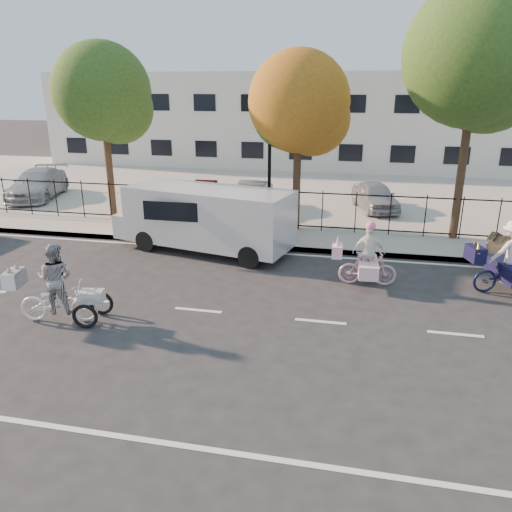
% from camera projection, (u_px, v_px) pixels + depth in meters
% --- Properties ---
extents(ground, '(120.00, 120.00, 0.00)m').
position_uv_depth(ground, '(198.00, 310.00, 12.28)').
color(ground, '#333334').
extents(road_markings, '(60.00, 9.52, 0.01)m').
position_uv_depth(road_markings, '(198.00, 310.00, 12.27)').
color(road_markings, silver).
rests_on(road_markings, ground).
extents(curb, '(60.00, 0.10, 0.15)m').
position_uv_depth(curb, '(245.00, 246.00, 16.92)').
color(curb, '#A8A399').
rests_on(curb, ground).
extents(sidewalk, '(60.00, 2.20, 0.15)m').
position_uv_depth(sidewalk, '(252.00, 237.00, 17.89)').
color(sidewalk, '#A8A399').
rests_on(sidewalk, ground).
extents(parking_lot, '(60.00, 15.60, 0.15)m').
position_uv_depth(parking_lot, '(288.00, 189.00, 26.12)').
color(parking_lot, '#A8A399').
rests_on(parking_lot, ground).
extents(iron_fence, '(58.00, 0.06, 1.50)m').
position_uv_depth(iron_fence, '(258.00, 208.00, 18.64)').
color(iron_fence, black).
rests_on(iron_fence, sidewalk).
extents(building, '(34.00, 10.00, 6.00)m').
position_uv_depth(building, '(310.00, 119.00, 34.41)').
color(building, silver).
rests_on(building, ground).
extents(lamppost, '(0.36, 0.36, 4.33)m').
position_uv_depth(lamppost, '(270.00, 149.00, 17.45)').
color(lamppost, black).
rests_on(lamppost, sidewalk).
extents(street_sign, '(0.85, 0.06, 1.80)m').
position_uv_depth(street_sign, '(207.00, 194.00, 18.46)').
color(street_sign, black).
rests_on(street_sign, sidewalk).
extents(zebra_trike, '(2.23, 1.09, 1.90)m').
position_uv_depth(zebra_trike, '(58.00, 292.00, 11.51)').
color(zebra_trike, white).
rests_on(zebra_trike, ground).
extents(unicorn_bike, '(1.81, 1.26, 1.82)m').
position_uv_depth(unicorn_bike, '(367.00, 262.00, 13.65)').
color(unicorn_bike, '#DEA9B7').
rests_on(unicorn_bike, ground).
extents(bull_bike, '(2.18, 1.53, 1.97)m').
position_uv_depth(bull_bike, '(509.00, 264.00, 13.15)').
color(bull_bike, '#0F1734').
rests_on(bull_bike, ground).
extents(white_van, '(6.29, 3.18, 2.11)m').
position_uv_depth(white_van, '(206.00, 217.00, 16.29)').
color(white_van, silver).
rests_on(white_van, ground).
extents(pedestrian, '(0.65, 0.44, 1.76)m').
position_uv_depth(pedestrian, '(167.00, 202.00, 18.90)').
color(pedestrian, black).
rests_on(pedestrian, sidewalk).
extents(lot_car_a, '(2.92, 4.86, 1.32)m').
position_uv_depth(lot_car_a, '(38.00, 184.00, 23.56)').
color(lot_car_a, '#A7AAAF').
rests_on(lot_car_a, parking_lot).
extents(lot_car_c, '(1.26, 3.60, 1.18)m').
position_uv_depth(lot_car_c, '(251.00, 197.00, 21.21)').
color(lot_car_c, '#4B4D53').
rests_on(lot_car_c, parking_lot).
extents(lot_car_d, '(2.31, 3.72, 1.18)m').
position_uv_depth(lot_car_d, '(375.00, 196.00, 21.34)').
color(lot_car_d, '#98999F').
rests_on(lot_car_d, parking_lot).
extents(tree_west, '(3.76, 3.76, 6.89)m').
position_uv_depth(tree_west, '(107.00, 97.00, 19.23)').
color(tree_west, '#442D1D').
rests_on(tree_west, ground).
extents(tree_mid, '(3.56, 3.53, 6.48)m').
position_uv_depth(tree_mid, '(303.00, 107.00, 17.29)').
color(tree_mid, '#442D1D').
rests_on(tree_mid, ground).
extents(tree_east, '(4.63, 4.63, 8.49)m').
position_uv_depth(tree_east, '(481.00, 62.00, 15.74)').
color(tree_east, '#442D1D').
rests_on(tree_east, ground).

